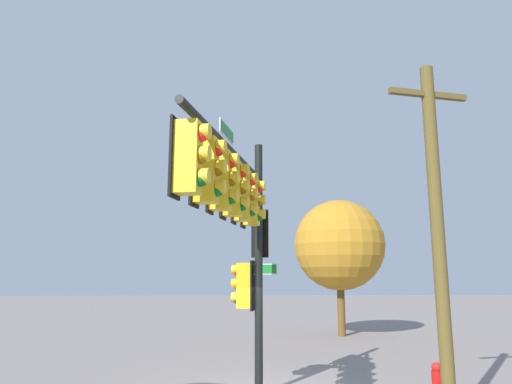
{
  "coord_description": "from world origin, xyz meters",
  "views": [
    {
      "loc": [
        11.65,
        -0.7,
        2.76
      ],
      "look_at": [
        0.57,
        -0.1,
        4.79
      ],
      "focal_mm": 32.53,
      "sensor_mm": 36.0,
      "label": 1
    }
  ],
  "objects_px": {
    "signal_pole_assembly": "(240,215)",
    "utility_pole": "(437,228)",
    "fire_hydrant": "(437,382)",
    "tree_near": "(339,245)"
  },
  "relations": [
    {
      "from": "signal_pole_assembly",
      "to": "utility_pole",
      "type": "relative_size",
      "value": 0.86
    },
    {
      "from": "utility_pole",
      "to": "fire_hydrant",
      "type": "distance_m",
      "value": 3.86
    },
    {
      "from": "fire_hydrant",
      "to": "tree_near",
      "type": "distance_m",
      "value": 12.22
    },
    {
      "from": "utility_pole",
      "to": "signal_pole_assembly",
      "type": "bearing_deg",
      "value": -101.56
    },
    {
      "from": "tree_near",
      "to": "utility_pole",
      "type": "bearing_deg",
      "value": -5.01
    },
    {
      "from": "utility_pole",
      "to": "tree_near",
      "type": "distance_m",
      "value": 13.55
    },
    {
      "from": "signal_pole_assembly",
      "to": "tree_near",
      "type": "xyz_separation_m",
      "value": [
        -12.68,
        5.11,
        0.23
      ]
    },
    {
      "from": "signal_pole_assembly",
      "to": "fire_hydrant",
      "type": "relative_size",
      "value": 7.4
    },
    {
      "from": "fire_hydrant",
      "to": "tree_near",
      "type": "bearing_deg",
      "value": 177.2
    },
    {
      "from": "signal_pole_assembly",
      "to": "utility_pole",
      "type": "bearing_deg",
      "value": 78.44
    }
  ]
}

